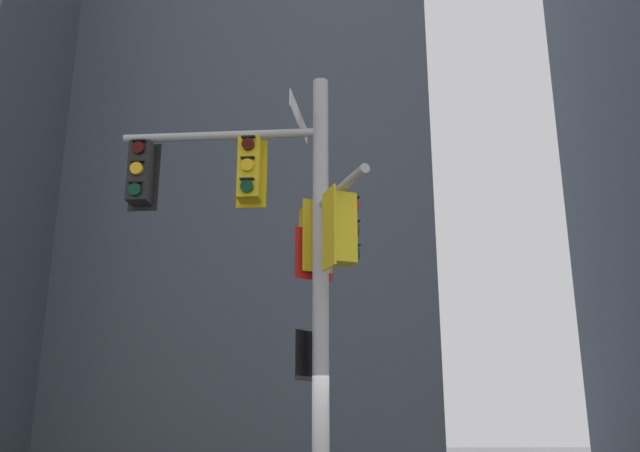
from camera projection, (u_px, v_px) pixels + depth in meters
signal_pole_assembly at (284, 244)px, 10.30m from camera, size 3.58×2.56×7.18m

